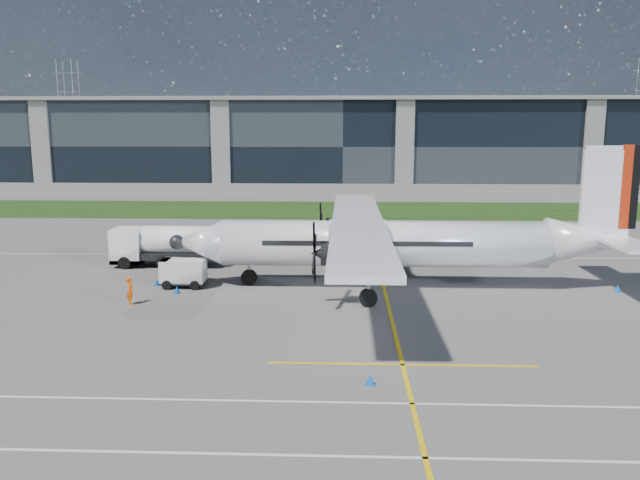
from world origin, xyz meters
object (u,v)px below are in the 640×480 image
at_px(fuel_tanker_truck, 157,246).
at_px(safety_cone_portwing, 370,379).
at_px(ground_crew_person, 130,288).
at_px(safety_cone_nose_port, 177,289).
at_px(baggage_tug, 184,273).
at_px(safety_cone_nose_stbd, 193,276).
at_px(pylon_west, 70,113).
at_px(safety_cone_tail, 618,288).
at_px(safety_cone_fwd, 157,282).
at_px(turboprop_aircraft, 401,217).

height_order(fuel_tanker_truck, safety_cone_portwing, fuel_tanker_truck).
bearing_deg(fuel_tanker_truck, ground_crew_person, -81.87).
bearing_deg(ground_crew_person, safety_cone_nose_port, -47.82).
relative_size(fuel_tanker_truck, baggage_tug, 2.71).
relative_size(safety_cone_portwing, safety_cone_nose_stbd, 1.00).
relative_size(pylon_west, safety_cone_tail, 60.00).
distance_m(ground_crew_person, safety_cone_portwing, 17.99).
height_order(fuel_tanker_truck, safety_cone_nose_stbd, fuel_tanker_truck).
distance_m(pylon_west, safety_cone_nose_port, 160.87).
relative_size(pylon_west, safety_cone_nose_stbd, 60.00).
xyz_separation_m(ground_crew_person, safety_cone_tail, (30.40, 4.06, -0.72)).
relative_size(safety_cone_nose_port, safety_cone_fwd, 1.00).
distance_m(ground_crew_person, safety_cone_fwd, 4.63).
xyz_separation_m(fuel_tanker_truck, safety_cone_portwing, (15.39, -22.02, -1.30)).
bearing_deg(turboprop_aircraft, safety_cone_nose_stbd, 173.82).
relative_size(fuel_tanker_truck, ground_crew_person, 4.28).
xyz_separation_m(turboprop_aircraft, safety_cone_tail, (13.96, -0.79, -4.44)).
xyz_separation_m(ground_crew_person, safety_cone_fwd, (0.19, 4.57, -0.72)).
bearing_deg(safety_cone_fwd, safety_cone_portwing, -49.45).
bearing_deg(safety_cone_portwing, pylon_west, 117.24).
distance_m(fuel_tanker_truck, ground_crew_person, 10.71).
bearing_deg(turboprop_aircraft, safety_cone_tail, -3.25).
xyz_separation_m(safety_cone_fwd, safety_cone_tail, (30.21, -0.51, 0.00)).
bearing_deg(safety_cone_tail, fuel_tanker_truck, 168.44).
bearing_deg(pylon_west, safety_cone_nose_stbd, -63.56).
height_order(pylon_west, safety_cone_fwd, pylon_west).
bearing_deg(safety_cone_nose_stbd, safety_cone_nose_port, -92.02).
xyz_separation_m(safety_cone_nose_port, safety_cone_fwd, (-1.91, 1.98, 0.00)).
distance_m(ground_crew_person, safety_cone_tail, 30.67).
bearing_deg(baggage_tug, fuel_tanker_truck, 119.99).
bearing_deg(safety_cone_fwd, pylon_west, 115.48).
xyz_separation_m(fuel_tanker_truck, baggage_tug, (3.63, -6.29, -0.64)).
distance_m(turboprop_aircraft, ground_crew_person, 17.54).
bearing_deg(pylon_west, safety_cone_portwing, -62.76).
bearing_deg(safety_cone_nose_stbd, safety_cone_tail, -4.73).
bearing_deg(safety_cone_portwing, ground_crew_person, 140.52).
bearing_deg(pylon_west, turboprop_aircraft, -59.38).
height_order(baggage_tug, safety_cone_portwing, baggage_tug).
relative_size(ground_crew_person, safety_cone_tail, 3.88).
bearing_deg(fuel_tanker_truck, safety_cone_portwing, -55.05).
xyz_separation_m(baggage_tug, ground_crew_person, (-2.12, -4.30, 0.05)).
distance_m(pylon_west, turboprop_aircraft, 165.30).
bearing_deg(pylon_west, fuel_tanker_truck, -64.12).
xyz_separation_m(turboprop_aircraft, baggage_tug, (-14.32, -0.56, -3.77)).
xyz_separation_m(ground_crew_person, safety_cone_portwing, (13.88, -11.43, -0.72)).
height_order(fuel_tanker_truck, safety_cone_fwd, fuel_tanker_truck).
bearing_deg(safety_cone_nose_port, ground_crew_person, -129.02).
bearing_deg(safety_cone_fwd, ground_crew_person, -92.33).
distance_m(fuel_tanker_truck, safety_cone_tail, 32.59).
distance_m(fuel_tanker_truck, safety_cone_nose_stbd, 5.77).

